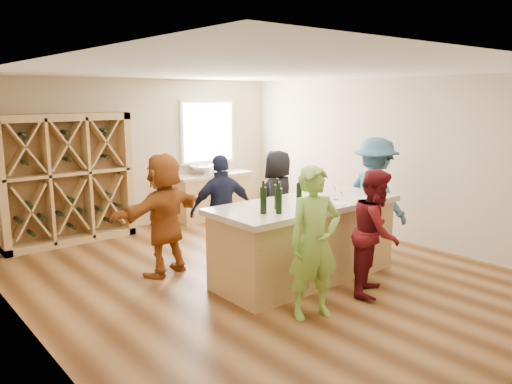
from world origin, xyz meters
TOP-DOWN VIEW (x-y plane):
  - floor at (0.00, 0.00)m, footprint 6.00×7.00m
  - ceiling at (0.00, 0.00)m, footprint 6.00×7.00m
  - wall_back at (0.00, 3.55)m, footprint 6.00×0.10m
  - wall_left at (-3.05, 0.00)m, footprint 0.10×7.00m
  - wall_right at (3.05, 0.00)m, footprint 0.10×7.00m
  - window_frame at (1.50, 3.47)m, footprint 1.30×0.06m
  - window_pane at (1.50, 3.44)m, footprint 1.18×0.01m
  - wine_rack at (-1.50, 3.27)m, footprint 2.20×0.45m
  - back_counter_base at (1.40, 3.20)m, footprint 1.60×0.58m
  - back_counter_top at (1.40, 3.20)m, footprint 1.70×0.62m
  - sink at (1.20, 3.20)m, footprint 0.54×0.54m
  - faucet at (1.20, 3.38)m, footprint 0.02×0.02m
  - tasting_counter_base at (0.42, -0.48)m, footprint 2.60×1.00m
  - tasting_counter_top at (0.42, -0.48)m, footprint 2.72×1.12m
  - wine_bottle_a at (-0.48, -0.64)m, footprint 0.08×0.08m
  - wine_bottle_b at (-0.33, -0.76)m, footprint 0.10×0.10m
  - wine_bottle_c at (-0.18, -0.56)m, footprint 0.09×0.09m
  - wine_bottle_e at (0.16, -0.60)m, footprint 0.08×0.08m
  - wine_glass_a at (0.09, -0.93)m, footprint 0.09×0.09m
  - wine_glass_b at (0.63, -0.93)m, footprint 0.08×0.08m
  - wine_glass_d at (0.83, -0.65)m, footprint 0.07×0.07m
  - wine_glass_e at (1.40, -0.72)m, footprint 0.08×0.08m
  - tasting_menu_a at (0.09, -0.85)m, footprint 0.31×0.35m
  - tasting_menu_b at (0.68, -0.88)m, footprint 0.29×0.33m
  - tasting_menu_c at (1.22, -0.90)m, footprint 0.29×0.35m
  - person_near_left at (-0.38, -1.41)m, footprint 0.75×0.64m
  - person_near_right at (0.72, -1.42)m, footprint 0.89×0.75m
  - person_server at (2.06, -0.37)m, footprint 0.71×1.26m
  - person_far_mid at (-0.14, 0.69)m, footprint 1.07×0.76m
  - person_far_right at (1.04, 0.78)m, footprint 0.94×0.83m
  - person_far_left at (-0.99, 0.89)m, footprint 1.70×0.96m

SIDE VIEW (x-z plane):
  - floor at x=0.00m, z-range -0.10..0.00m
  - back_counter_base at x=1.40m, z-range 0.00..0.86m
  - tasting_counter_base at x=0.42m, z-range 0.00..1.00m
  - person_near_right at x=0.72m, z-range 0.00..1.60m
  - person_far_right at x=1.04m, z-range 0.00..1.62m
  - person_far_mid at x=-0.14m, z-range 0.00..1.65m
  - person_far_left at x=-0.99m, z-range 0.00..1.73m
  - person_near_left at x=-0.38m, z-range 0.00..1.75m
  - back_counter_top at x=1.40m, z-range 0.86..0.92m
  - person_server at x=2.06m, z-range 0.00..1.85m
  - sink at x=1.20m, z-range 0.92..1.11m
  - tasting_counter_top at x=0.42m, z-range 1.00..1.08m
  - faucet at x=1.20m, z-range 0.92..1.22m
  - tasting_menu_a at x=0.09m, z-range 1.08..1.08m
  - tasting_menu_b at x=0.68m, z-range 1.08..1.08m
  - tasting_menu_c at x=1.22m, z-range 1.08..1.08m
  - wine_rack at x=-1.50m, z-range 0.00..2.20m
  - wine_glass_b at x=0.63m, z-range 1.08..1.25m
  - wine_glass_e at x=1.40m, z-range 1.08..1.26m
  - wine_glass_d at x=0.83m, z-range 1.08..1.26m
  - wine_glass_a at x=0.09m, z-range 1.08..1.28m
  - wine_bottle_e at x=0.16m, z-range 1.08..1.39m
  - wine_bottle_c at x=-0.18m, z-range 1.08..1.39m
  - wine_bottle_b at x=-0.33m, z-range 1.08..1.39m
  - wine_bottle_a at x=-0.48m, z-range 1.08..1.41m
  - wall_back at x=0.00m, z-range 0.00..2.80m
  - wall_left at x=-3.05m, z-range 0.00..2.80m
  - wall_right at x=3.05m, z-range 0.00..2.80m
  - window_frame at x=1.50m, z-range 1.10..2.40m
  - window_pane at x=1.50m, z-range 1.16..2.34m
  - ceiling at x=0.00m, z-range 2.80..2.90m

